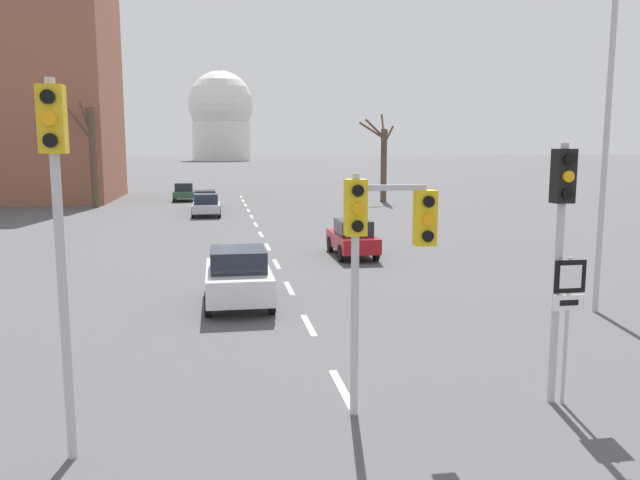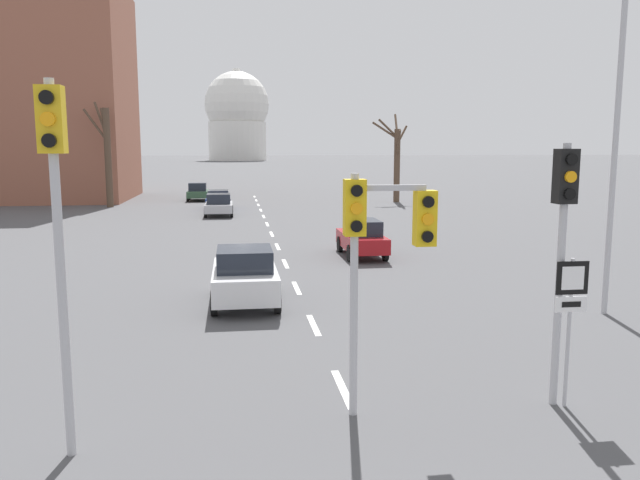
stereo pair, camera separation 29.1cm
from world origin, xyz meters
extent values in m
cube|color=silver|center=(0.00, 8.12, 0.00)|extent=(0.16, 2.00, 0.01)
cube|color=silver|center=(0.00, 12.62, 0.00)|extent=(0.16, 2.00, 0.01)
cube|color=silver|center=(0.00, 17.12, 0.00)|extent=(0.16, 2.00, 0.01)
cube|color=silver|center=(0.00, 21.62, 0.00)|extent=(0.16, 2.00, 0.01)
cube|color=silver|center=(0.00, 26.12, 0.00)|extent=(0.16, 2.00, 0.01)
cube|color=silver|center=(0.00, 30.62, 0.00)|extent=(0.16, 2.00, 0.01)
cube|color=silver|center=(0.00, 35.12, 0.00)|extent=(0.16, 2.00, 0.01)
cube|color=silver|center=(0.00, 39.62, 0.00)|extent=(0.16, 2.00, 0.01)
cube|color=silver|center=(0.00, 44.12, 0.00)|extent=(0.16, 2.00, 0.01)
cube|color=silver|center=(0.00, 48.62, 0.00)|extent=(0.16, 2.00, 0.01)
cube|color=silver|center=(0.00, 53.12, 0.00)|extent=(0.16, 2.00, 0.01)
cube|color=silver|center=(0.00, 57.62, 0.00)|extent=(0.16, 2.00, 0.01)
cylinder|color=#B2B2B7|center=(3.73, 6.86, 2.39)|extent=(0.14, 0.14, 4.78)
cube|color=black|center=(3.73, 6.86, 4.20)|extent=(0.36, 0.28, 0.96)
cylinder|color=black|center=(3.73, 6.69, 4.50)|extent=(0.20, 0.06, 0.20)
cylinder|color=orange|center=(3.73, 6.69, 4.20)|extent=(0.20, 0.06, 0.20)
cylinder|color=black|center=(3.73, 6.69, 3.90)|extent=(0.20, 0.06, 0.20)
cylinder|color=#B2B2B7|center=(-4.62, 6.08, 2.84)|extent=(0.14, 0.14, 5.67)
cube|color=gold|center=(-4.62, 6.08, 5.09)|extent=(0.36, 0.28, 0.96)
cylinder|color=black|center=(-4.62, 5.91, 5.39)|extent=(0.20, 0.06, 0.20)
cylinder|color=orange|center=(-4.62, 5.91, 5.09)|extent=(0.20, 0.06, 0.20)
cylinder|color=black|center=(-4.62, 5.91, 4.80)|extent=(0.20, 0.06, 0.20)
cylinder|color=#B2B2B7|center=(-0.03, 6.92, 2.14)|extent=(0.14, 0.14, 4.27)
cube|color=yellow|center=(-0.03, 6.92, 3.69)|extent=(0.36, 0.28, 0.96)
cylinder|color=black|center=(-0.03, 6.75, 3.99)|extent=(0.20, 0.06, 0.20)
cylinder|color=orange|center=(-0.03, 6.75, 3.69)|extent=(0.20, 0.06, 0.20)
cylinder|color=black|center=(-0.03, 6.75, 3.40)|extent=(0.20, 0.06, 0.20)
cube|color=#B2B2B7|center=(0.59, 6.92, 4.02)|extent=(1.24, 0.10, 0.10)
cube|color=yellow|center=(1.21, 6.92, 3.49)|extent=(0.36, 0.28, 0.96)
cylinder|color=black|center=(1.21, 6.75, 3.79)|extent=(0.20, 0.06, 0.20)
cylinder|color=orange|center=(1.21, 6.75, 3.49)|extent=(0.20, 0.06, 0.20)
cylinder|color=black|center=(1.21, 6.75, 3.20)|extent=(0.20, 0.06, 0.20)
cylinder|color=#B2B2B7|center=(3.88, 6.73, 1.38)|extent=(0.07, 0.07, 2.76)
cube|color=black|center=(3.88, 6.71, 2.41)|extent=(0.60, 0.03, 0.60)
cube|color=white|center=(3.88, 6.69, 2.41)|extent=(0.42, 0.01, 0.42)
cube|color=white|center=(3.88, 6.71, 1.93)|extent=(0.60, 0.03, 0.28)
cube|color=black|center=(3.88, 6.69, 1.93)|extent=(0.36, 0.01, 0.10)
cylinder|color=#B2B2B7|center=(8.40, 12.65, 4.89)|extent=(0.16, 0.16, 9.78)
cube|color=#2D4C33|center=(-5.20, 53.80, 0.62)|extent=(1.81, 3.94, 0.58)
cube|color=#1E232D|center=(-5.20, 53.61, 1.26)|extent=(1.54, 1.89, 0.71)
cylinder|color=black|center=(-6.06, 55.03, 0.33)|extent=(0.18, 0.66, 0.66)
cylinder|color=black|center=(-4.35, 55.03, 0.33)|extent=(0.18, 0.66, 0.66)
cylinder|color=black|center=(-6.06, 52.58, 0.33)|extent=(0.18, 0.66, 0.66)
cylinder|color=black|center=(-4.35, 52.58, 0.33)|extent=(0.18, 0.66, 0.66)
cube|color=navy|center=(-3.20, 45.46, 0.62)|extent=(1.81, 4.42, 0.59)
cube|color=#1E232D|center=(-3.20, 45.24, 1.20)|extent=(1.54, 2.12, 0.56)
cylinder|color=black|center=(-4.05, 46.83, 0.32)|extent=(0.18, 0.64, 0.64)
cylinder|color=black|center=(-2.34, 46.83, 0.32)|extent=(0.18, 0.64, 0.64)
cylinder|color=black|center=(-4.05, 44.09, 0.32)|extent=(0.18, 0.64, 0.64)
cylinder|color=black|center=(-2.34, 44.09, 0.32)|extent=(0.18, 0.64, 0.64)
cube|color=silver|center=(-1.77, 15.17, 0.73)|extent=(1.90, 3.98, 0.76)
cube|color=#1E232D|center=(-1.77, 14.98, 1.43)|extent=(1.61, 1.91, 0.63)
cylinder|color=black|center=(-2.66, 16.41, 0.35)|extent=(0.18, 0.71, 0.71)
cylinder|color=black|center=(-0.87, 16.41, 0.35)|extent=(0.18, 0.71, 0.71)
cylinder|color=black|center=(-2.66, 13.94, 0.35)|extent=(0.18, 0.71, 0.71)
cylinder|color=black|center=(-0.87, 13.94, 0.35)|extent=(0.18, 0.71, 0.71)
cube|color=#B7B7BC|center=(-3.07, 40.49, 0.60)|extent=(1.87, 3.88, 0.56)
cube|color=#1E232D|center=(-3.07, 40.29, 1.22)|extent=(1.59, 1.86, 0.68)
cylinder|color=black|center=(-3.95, 41.69, 0.32)|extent=(0.18, 0.65, 0.65)
cylinder|color=black|center=(-2.18, 41.69, 0.32)|extent=(0.18, 0.65, 0.65)
cylinder|color=black|center=(-3.95, 39.28, 0.32)|extent=(0.18, 0.65, 0.65)
cylinder|color=black|center=(-2.18, 39.28, 0.32)|extent=(0.18, 0.65, 0.65)
cube|color=maroon|center=(3.45, 22.95, 0.68)|extent=(1.60, 4.03, 0.64)
cube|color=#1E232D|center=(3.45, 22.75, 1.31)|extent=(1.36, 1.94, 0.63)
cylinder|color=black|center=(2.70, 24.20, 0.36)|extent=(0.18, 0.72, 0.72)
cylinder|color=black|center=(4.20, 24.20, 0.36)|extent=(0.18, 0.72, 0.72)
cylinder|color=black|center=(2.70, 21.70, 0.36)|extent=(0.18, 0.72, 0.72)
cylinder|color=black|center=(4.20, 21.70, 0.36)|extent=(0.18, 0.72, 0.72)
cylinder|color=brown|center=(-11.85, 48.30, 3.91)|extent=(0.53, 0.53, 7.82)
cylinder|color=brown|center=(-12.22, 49.09, 6.95)|extent=(0.81, 1.74, 1.96)
cylinder|color=brown|center=(-12.35, 48.74, 6.95)|extent=(1.16, 1.07, 2.81)
cylinder|color=brown|center=(-12.81, 48.81, 6.53)|extent=(2.03, 1.26, 2.60)
cylinder|color=brown|center=(12.13, 49.76, 3.16)|extent=(0.53, 0.53, 6.33)
cylinder|color=brown|center=(12.01, 48.92, 5.04)|extent=(0.40, 1.83, 2.40)
cylinder|color=brown|center=(11.36, 50.02, 6.38)|extent=(1.69, 0.75, 1.71)
cylinder|color=brown|center=(12.68, 50.22, 5.87)|extent=(1.21, 1.13, 1.64)
cylinder|color=brown|center=(11.10, 50.11, 6.21)|extent=(2.15, 0.99, 1.56)
cylinder|color=brown|center=(12.35, 50.93, 6.49)|extent=(0.54, 2.49, 2.49)
cylinder|color=silver|center=(0.00, 237.90, 7.23)|extent=(21.70, 21.70, 14.47)
sphere|color=silver|center=(0.00, 237.90, 21.10)|extent=(24.11, 24.11, 24.11)
cylinder|color=silver|center=(0.00, 237.90, 31.94)|extent=(2.89, 2.89, 4.22)
cube|color=#935642|center=(-20.51, 57.23, 9.61)|extent=(18.00, 14.00, 19.23)
camera|label=1|loc=(-2.35, -3.37, 4.69)|focal=35.00mm
camera|label=2|loc=(-2.06, -3.42, 4.69)|focal=35.00mm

